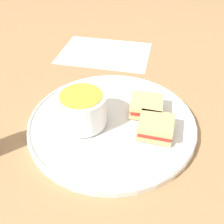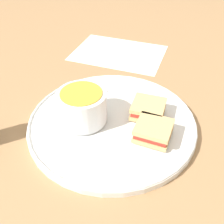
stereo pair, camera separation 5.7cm
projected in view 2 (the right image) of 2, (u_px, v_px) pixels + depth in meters
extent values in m
plane|color=#9E754C|center=(112.00, 125.00, 0.60)|extent=(2.40, 2.40, 0.00)
cylinder|color=white|center=(112.00, 123.00, 0.59)|extent=(0.38, 0.38, 0.01)
torus|color=white|center=(112.00, 120.00, 0.59)|extent=(0.37, 0.37, 0.01)
cylinder|color=white|center=(83.00, 118.00, 0.59)|extent=(0.06, 0.06, 0.01)
cylinder|color=white|center=(82.00, 107.00, 0.57)|extent=(0.11, 0.11, 0.07)
cylinder|color=gold|center=(81.00, 94.00, 0.54)|extent=(0.09, 0.09, 0.01)
cube|color=silver|center=(93.00, 94.00, 0.66)|extent=(0.03, 0.07, 0.00)
ellipsoid|color=silver|center=(75.00, 98.00, 0.64)|extent=(0.03, 0.04, 0.01)
cube|color=tan|center=(153.00, 134.00, 0.54)|extent=(0.10, 0.10, 0.01)
cube|color=#B72D23|center=(153.00, 131.00, 0.54)|extent=(0.09, 0.09, 0.01)
cube|color=tan|center=(154.00, 127.00, 0.53)|extent=(0.10, 0.10, 0.01)
cube|color=tan|center=(148.00, 113.00, 0.60)|extent=(0.09, 0.09, 0.01)
cube|color=#B72D23|center=(148.00, 109.00, 0.59)|extent=(0.09, 0.09, 0.01)
cube|color=tan|center=(149.00, 105.00, 0.58)|extent=(0.09, 0.09, 0.01)
cube|color=white|center=(119.00, 53.00, 0.87)|extent=(0.32, 0.35, 0.00)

